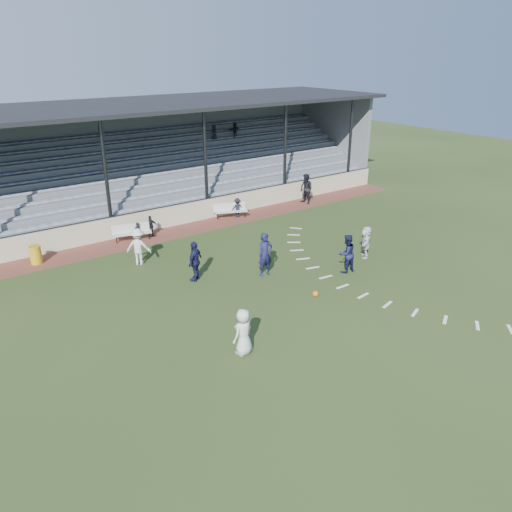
{
  "coord_description": "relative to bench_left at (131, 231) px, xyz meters",
  "views": [
    {
      "loc": [
        -11.69,
        -13.57,
        9.63
      ],
      "look_at": [
        0.0,
        2.5,
        1.3
      ],
      "focal_mm": 35.0,
      "sensor_mm": 36.0,
      "label": 1
    }
  ],
  "objects": [
    {
      "name": "retaining_wall",
      "position": [
        2.33,
        0.91,
        0.02
      ],
      "size": [
        34.0,
        0.18,
        1.2
      ],
      "primitive_type": "cube",
      "color": "beige",
      "rests_on": "ground"
    },
    {
      "name": "trash_bin",
      "position": [
        -4.94,
        -0.18,
        -0.13
      ],
      "size": [
        0.55,
        0.55,
        0.88
      ],
      "primitive_type": "cylinder",
      "color": "gold",
      "rests_on": "cinder_track"
    },
    {
      "name": "player_navy_mid",
      "position": [
        6.4,
        -9.6,
        0.33
      ],
      "size": [
        0.91,
        0.72,
        1.82
      ],
      "primitive_type": "imported",
      "rotation": [
        0.0,
        0.0,
        3.1
      ],
      "color": "#15173B",
      "rests_on": "ground"
    },
    {
      "name": "official",
      "position": [
        12.16,
        -0.27,
        0.42
      ],
      "size": [
        0.82,
        1.01,
        1.97
      ],
      "primitive_type": "imported",
      "rotation": [
        0.0,
        0.0,
        4.79
      ],
      "color": "black",
      "rests_on": "cinder_track"
    },
    {
      "name": "penalty_arc",
      "position": [
        6.45,
        -10.64,
        -0.58
      ],
      "size": [
        3.89,
        14.63,
        0.01
      ],
      "color": "white",
      "rests_on": "ground"
    },
    {
      "name": "player_navy_lead",
      "position": [
        3.18,
        -7.68,
        0.42
      ],
      "size": [
        0.76,
        0.53,
        2.02
      ],
      "primitive_type": "imported",
      "rotation": [
        0.0,
        0.0,
        -0.06
      ],
      "color": "#15173B",
      "rests_on": "ground"
    },
    {
      "name": "player_white_wing",
      "position": [
        -0.96,
        -3.16,
        0.32
      ],
      "size": [
        1.33,
        1.24,
        1.8
      ],
      "primitive_type": "imported",
      "rotation": [
        0.0,
        0.0,
        2.48
      ],
      "color": "silver",
      "rests_on": "ground"
    },
    {
      "name": "grandstand",
      "position": [
        2.33,
        5.62,
        1.62
      ],
      "size": [
        34.6,
        9.0,
        6.61
      ],
      "color": "slate",
      "rests_on": "ground"
    },
    {
      "name": "bench_left",
      "position": [
        0.0,
        0.0,
        0.0
      ],
      "size": [
        2.03,
        0.99,
        0.95
      ],
      "rotation": [
        0.0,
        0.0,
        -0.28
      ],
      "color": "beige",
      "rests_on": "cinder_track"
    },
    {
      "name": "player_white_back",
      "position": [
        8.48,
        -8.89,
        0.21
      ],
      "size": [
        1.36,
        1.39,
        1.59
      ],
      "primitive_type": "imported",
      "rotation": [
        0.0,
        0.0,
        3.95
      ],
      "color": "silver",
      "rests_on": "ground"
    },
    {
      "name": "bench_right",
      "position": [
        6.4,
        0.14,
        0.0
      ],
      "size": [
        2.0,
        1.21,
        0.95
      ],
      "rotation": [
        0.0,
        0.0,
        -0.4
      ],
      "color": "beige",
      "rests_on": "cinder_track"
    },
    {
      "name": "sub_left_near",
      "position": [
        0.29,
        -0.13,
        -0.06
      ],
      "size": [
        0.39,
        0.28,
        1.0
      ],
      "primitive_type": "imported",
      "rotation": [
        0.0,
        0.0,
        3.26
      ],
      "color": "black",
      "rests_on": "cinder_track"
    },
    {
      "name": "football",
      "position": [
        3.59,
        -10.64,
        -0.46
      ],
      "size": [
        0.25,
        0.25,
        0.25
      ],
      "primitive_type": "sphere",
      "color": "orange",
      "rests_on": "ground"
    },
    {
      "name": "sub_left_far",
      "position": [
        1.12,
        -0.02,
        0.03
      ],
      "size": [
        0.75,
        0.47,
        1.18
      ],
      "primitive_type": "imported",
      "rotation": [
        0.0,
        0.0,
        2.86
      ],
      "color": "black",
      "rests_on": "cinder_track"
    },
    {
      "name": "ground",
      "position": [
        2.33,
        -10.64,
        -0.58
      ],
      "size": [
        90.0,
        90.0,
        0.0
      ],
      "primitive_type": "plane",
      "color": "#2A3B18",
      "rests_on": "ground"
    },
    {
      "name": "player_navy_wing",
      "position": [
        0.34,
        -6.3,
        0.34
      ],
      "size": [
        1.15,
        0.98,
        1.85
      ],
      "primitive_type": "imported",
      "rotation": [
        0.0,
        0.0,
        3.73
      ],
      "color": "#15173B",
      "rests_on": "ground"
    },
    {
      "name": "player_white_lead",
      "position": [
        -1.23,
        -12.32,
        0.25
      ],
      "size": [
        0.93,
        0.73,
        1.67
      ],
      "primitive_type": "imported",
      "rotation": [
        0.0,
        0.0,
        3.42
      ],
      "color": "silver",
      "rests_on": "ground"
    },
    {
      "name": "cinder_track",
      "position": [
        2.33,
        -0.14,
        -0.57
      ],
      "size": [
        34.0,
        2.0,
        0.02
      ],
      "primitive_type": "cube",
      "color": "brown",
      "rests_on": "ground"
    },
    {
      "name": "sub_right",
      "position": [
        6.87,
        0.03,
        0.03
      ],
      "size": [
        0.85,
        0.62,
        1.18
      ],
      "primitive_type": "imported",
      "rotation": [
        0.0,
        0.0,
        2.88
      ],
      "color": "black",
      "rests_on": "cinder_track"
    }
  ]
}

